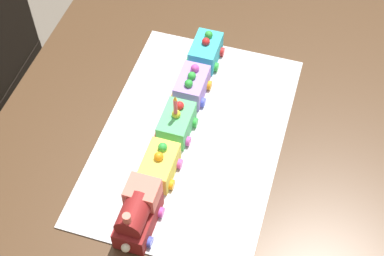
{
  "coord_description": "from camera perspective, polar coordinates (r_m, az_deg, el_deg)",
  "views": [
    {
      "loc": [
        -0.76,
        -0.17,
        1.77
      ],
      "look_at": [
        -0.04,
        0.05,
        0.77
      ],
      "focal_mm": 52.99,
      "sensor_mm": 36.0,
      "label": 1
    }
  ],
  "objects": [
    {
      "name": "dining_table",
      "position": [
        1.38,
        2.32,
        -2.83
      ],
      "size": [
        1.4,
        1.0,
        0.74
      ],
      "color": "#4C331E",
      "rests_on": "ground"
    },
    {
      "name": "cake_car_hopper_mint_green",
      "position": [
        1.27,
        -1.56,
        0.49
      ],
      "size": [
        0.1,
        0.08,
        0.07
      ],
      "color": "#59CC7A",
      "rests_on": "cake_board"
    },
    {
      "name": "cake_board",
      "position": [
        1.28,
        0.0,
        -0.87
      ],
      "size": [
        0.6,
        0.4,
        0.0
      ],
      "primitive_type": "cube",
      "color": "silver",
      "rests_on": "dining_table"
    },
    {
      "name": "cake_car_tanker_lavender",
      "position": [
        1.34,
        -0.01,
        4.32
      ],
      "size": [
        0.1,
        0.08,
        0.07
      ],
      "color": "#AD84E0",
      "rests_on": "cake_board"
    },
    {
      "name": "cake_car_caboose_turquoise",
      "position": [
        1.42,
        1.39,
        7.73
      ],
      "size": [
        0.1,
        0.08,
        0.07
      ],
      "color": "#38B7C6",
      "rests_on": "cake_board"
    },
    {
      "name": "cake_car_gondola_lemon",
      "position": [
        1.2,
        -3.28,
        -3.77
      ],
      "size": [
        0.1,
        0.08,
        0.07
      ],
      "color": "#F4E04C",
      "rests_on": "cake_board"
    },
    {
      "name": "birthday_candle",
      "position": [
        1.21,
        -1.69,
        2.36
      ],
      "size": [
        0.01,
        0.01,
        0.05
      ],
      "color": "#F24C59",
      "rests_on": "cake_car_hopper_mint_green"
    },
    {
      "name": "cake_locomotive",
      "position": [
        1.13,
        -5.48,
        -8.51
      ],
      "size": [
        0.14,
        0.08,
        0.12
      ],
      "color": "maroon",
      "rests_on": "cake_board"
    }
  ]
}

